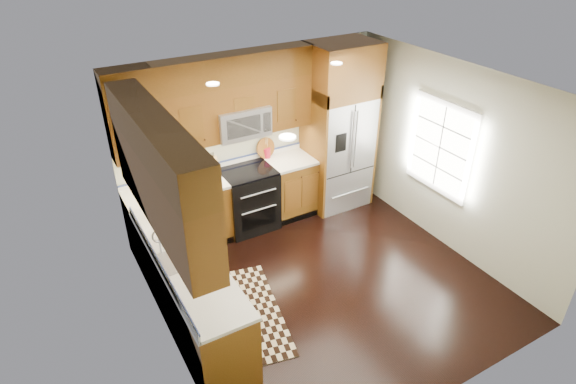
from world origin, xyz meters
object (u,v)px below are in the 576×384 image
refrigerator (339,128)px  rug (239,315)px  range (249,199)px  knife_block (212,164)px  utensil_crock (267,151)px

refrigerator → rug: 3.24m
range → knife_block: knife_block is taller
refrigerator → knife_block: refrigerator is taller
rug → utensil_crock: size_ratio=4.95×
refrigerator → rug: size_ratio=1.61×
range → knife_block: (-0.44, 0.23, 0.60)m
knife_block → utensil_crock: utensil_crock is taller
rug → knife_block: knife_block is taller
refrigerator → knife_block: (-1.99, 0.27, -0.24)m
rug → refrigerator: bearing=44.7°
utensil_crock → refrigerator: bearing=-15.3°
range → utensil_crock: bearing=30.2°
range → knife_block: bearing=152.5°
range → refrigerator: refrigerator is taller
refrigerator → utensil_crock: 1.17m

